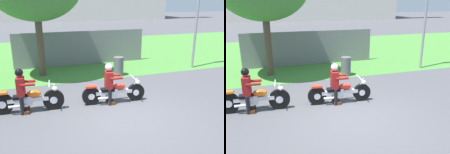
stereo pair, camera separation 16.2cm
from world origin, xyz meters
TOP-DOWN VIEW (x-y plane):
  - ground at (0.00, 0.00)m, footprint 120.00×120.00m
  - grass_verge at (0.00, 9.66)m, footprint 60.00×12.00m
  - motorcycle_lead at (0.02, 1.13)m, footprint 2.16×0.66m
  - rider_lead at (-0.15, 1.15)m, footprint 0.57×0.49m
  - motorcycle_follow at (-2.73, 1.31)m, footprint 2.18×0.66m
  - rider_follow at (-2.89, 1.33)m, footprint 0.57×0.49m
  - streetlight_pole at (5.49, 4.11)m, footprint 0.96×0.20m
  - trash_can at (1.26, 4.04)m, footprint 0.46×0.46m
  - fence_segment at (0.10, 6.56)m, footprint 7.00×0.06m

SIDE VIEW (x-z plane):
  - ground at x=0.00m, z-range 0.00..0.00m
  - grass_verge at x=0.00m, z-range 0.00..0.01m
  - motorcycle_lead at x=0.02m, z-range -0.05..0.81m
  - motorcycle_follow at x=-2.73m, z-range -0.04..0.84m
  - trash_can at x=1.26m, z-range 0.00..0.86m
  - rider_lead at x=-0.15m, z-range 0.11..1.50m
  - rider_follow at x=-2.89m, z-range 0.12..1.53m
  - fence_segment at x=0.10m, z-range 0.00..1.80m
  - streetlight_pole at x=5.49m, z-range 0.70..6.03m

